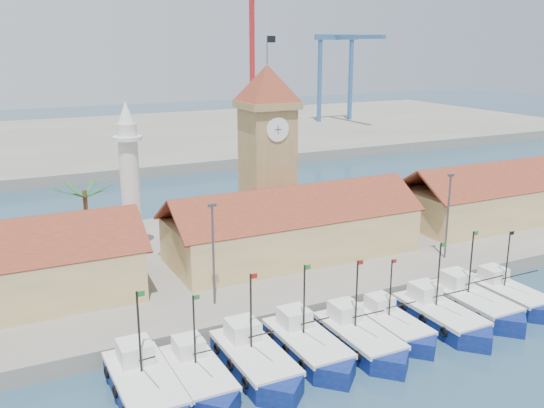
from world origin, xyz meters
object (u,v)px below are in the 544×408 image
boat_0 (146,390)px  clock_tower (267,149)px  minaret (130,179)px  boat_4 (361,340)px

boat_0 → clock_tower: clock_tower is taller
clock_tower → minaret: (-15.00, 2.00, -2.23)m
boat_0 → clock_tower: bearing=48.6°
boat_4 → boat_0: bearing=177.9°
boat_4 → minaret: 29.90m
minaret → boat_4: bearing=-66.4°
boat_4 → clock_tower: size_ratio=0.44×
boat_0 → clock_tower: size_ratio=0.47×
boat_0 → minaret: minaret is taller
boat_4 → clock_tower: 26.83m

